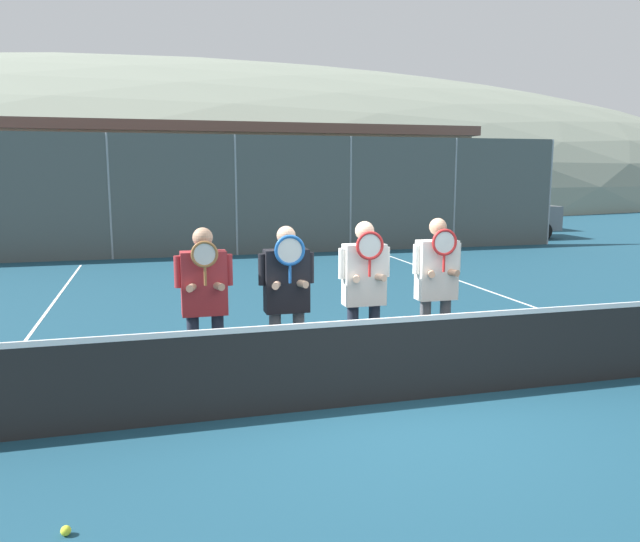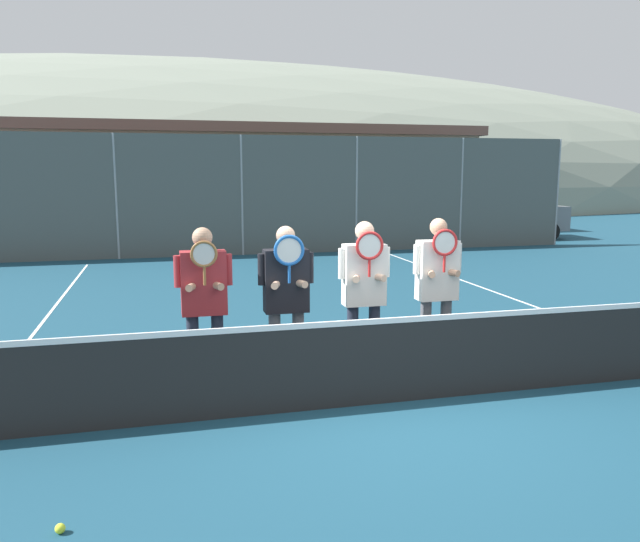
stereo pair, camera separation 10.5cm
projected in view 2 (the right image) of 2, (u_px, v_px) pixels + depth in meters
The scene contains 16 objects.
ground_plane at pixel (391, 402), 6.46m from camera, with size 120.00×120.00×0.00m, color navy.
hill_distant at pixel (186, 197), 57.83m from camera, with size 116.21×64.56×22.60m.
clubhouse_building at pixel (228, 179), 24.60m from camera, with size 19.57×5.50×4.10m.
fence_back at pixel (242, 196), 17.63m from camera, with size 20.46×0.06×3.39m.
tennis_net at pixel (391, 359), 6.39m from camera, with size 11.09×0.09×1.00m.
court_line_left_sideline at pixel (21, 350), 8.33m from camera, with size 0.05×16.00×0.01m, color white.
court_line_right_sideline at pixel (560, 316), 10.33m from camera, with size 0.05×16.00×0.01m, color white.
player_leftmost at pixel (204, 295), 6.62m from camera, with size 0.61×0.34×1.79m.
player_center_left at pixel (286, 293), 6.73m from camera, with size 0.61×0.34×1.80m.
player_center_right at pixel (364, 286), 7.02m from camera, with size 0.60×0.34×1.82m.
player_rightmost at pixel (437, 282), 7.27m from camera, with size 0.60×0.34×1.84m.
car_far_left at pixel (39, 222), 18.61m from camera, with size 4.16×1.95×1.71m.
car_left_of_center at pixel (206, 218), 19.68m from camera, with size 4.59×2.07×1.77m.
car_center at pixel (363, 216), 20.96m from camera, with size 4.75×1.94×1.75m.
car_right_of_center at pixel (501, 212), 22.08m from camera, with size 4.37×2.04×1.86m.
tennis_ball_on_court at pixel (60, 528), 4.12m from camera, with size 0.07×0.07×0.07m.
Camera 2 is at (-2.23, -5.79, 2.37)m, focal length 35.00 mm.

